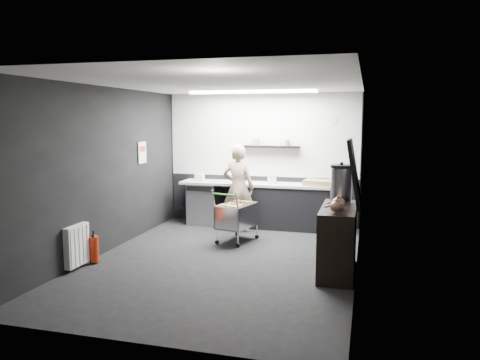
# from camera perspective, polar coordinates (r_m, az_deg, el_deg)

# --- Properties ---
(floor) EXTENTS (5.50, 5.50, 0.00)m
(floor) POSITION_cam_1_polar(r_m,az_deg,el_deg) (7.32, -2.15, -9.87)
(floor) COLOR black
(floor) RESTS_ON ground
(ceiling) EXTENTS (5.50, 5.50, 0.00)m
(ceiling) POSITION_cam_1_polar(r_m,az_deg,el_deg) (7.01, -2.26, 11.71)
(ceiling) COLOR silver
(ceiling) RESTS_ON wall_back
(wall_back) EXTENTS (5.50, 0.00, 5.50)m
(wall_back) POSITION_cam_1_polar(r_m,az_deg,el_deg) (9.68, 2.69, 2.55)
(wall_back) COLOR black
(wall_back) RESTS_ON floor
(wall_front) EXTENTS (5.50, 0.00, 5.50)m
(wall_front) POSITION_cam_1_polar(r_m,az_deg,el_deg) (4.52, -12.76, -3.33)
(wall_front) COLOR black
(wall_front) RESTS_ON floor
(wall_left) EXTENTS (0.00, 5.50, 5.50)m
(wall_left) POSITION_cam_1_polar(r_m,az_deg,el_deg) (7.87, -16.24, 1.11)
(wall_left) COLOR black
(wall_left) RESTS_ON floor
(wall_right) EXTENTS (0.00, 5.50, 5.50)m
(wall_right) POSITION_cam_1_polar(r_m,az_deg,el_deg) (6.72, 14.29, 0.13)
(wall_right) COLOR black
(wall_right) RESTS_ON floor
(kitchen_wall_panel) EXTENTS (3.95, 0.02, 1.70)m
(kitchen_wall_panel) POSITION_cam_1_polar(r_m,az_deg,el_deg) (9.63, 2.68, 5.50)
(kitchen_wall_panel) COLOR silver
(kitchen_wall_panel) RESTS_ON wall_back
(dado_panel) EXTENTS (3.95, 0.02, 1.00)m
(dado_panel) POSITION_cam_1_polar(r_m,az_deg,el_deg) (9.77, 2.64, -2.43)
(dado_panel) COLOR black
(dado_panel) RESTS_ON wall_back
(floating_shelf) EXTENTS (1.20, 0.22, 0.04)m
(floating_shelf) POSITION_cam_1_polar(r_m,az_deg,el_deg) (9.49, 3.71, 4.08)
(floating_shelf) COLOR black
(floating_shelf) RESTS_ON wall_back
(wall_clock) EXTENTS (0.20, 0.03, 0.20)m
(wall_clock) POSITION_cam_1_polar(r_m,az_deg,el_deg) (9.41, 11.10, 7.15)
(wall_clock) COLOR silver
(wall_clock) RESTS_ON wall_back
(poster) EXTENTS (0.02, 0.30, 0.40)m
(poster) POSITION_cam_1_polar(r_m,az_deg,el_deg) (8.97, -11.84, 3.29)
(poster) COLOR white
(poster) RESTS_ON wall_left
(poster_red_band) EXTENTS (0.02, 0.22, 0.10)m
(poster_red_band) POSITION_cam_1_polar(r_m,az_deg,el_deg) (8.96, -11.83, 3.73)
(poster_red_band) COLOR red
(poster_red_band) RESTS_ON poster
(radiator) EXTENTS (0.10, 0.50, 0.60)m
(radiator) POSITION_cam_1_polar(r_m,az_deg,el_deg) (7.27, -19.27, -7.54)
(radiator) COLOR silver
(radiator) RESTS_ON wall_left
(ceiling_strip) EXTENTS (2.40, 0.20, 0.04)m
(ceiling_strip) POSITION_cam_1_polar(r_m,az_deg,el_deg) (8.78, 1.44, 10.67)
(ceiling_strip) COLOR white
(ceiling_strip) RESTS_ON ceiling
(prep_counter) EXTENTS (3.20, 0.61, 0.90)m
(prep_counter) POSITION_cam_1_polar(r_m,az_deg,el_deg) (9.45, 3.02, -3.04)
(prep_counter) COLOR black
(prep_counter) RESTS_ON floor
(person) EXTENTS (0.63, 0.43, 1.70)m
(person) POSITION_cam_1_polar(r_m,az_deg,el_deg) (9.06, -0.20, -0.98)
(person) COLOR beige
(person) RESTS_ON floor
(shopping_cart) EXTENTS (0.70, 0.97, 0.93)m
(shopping_cart) POSITION_cam_1_polar(r_m,az_deg,el_deg) (8.34, -0.34, -4.57)
(shopping_cart) COLOR silver
(shopping_cart) RESTS_ON floor
(sideboard) EXTENTS (0.54, 1.27, 1.91)m
(sideboard) POSITION_cam_1_polar(r_m,az_deg,el_deg) (6.80, 11.99, -6.12)
(sideboard) COLOR black
(sideboard) RESTS_ON floor
(fire_extinguisher) EXTENTS (0.15, 0.15, 0.48)m
(fire_extinguisher) POSITION_cam_1_polar(r_m,az_deg,el_deg) (7.49, -17.38, -7.95)
(fire_extinguisher) COLOR #A8210B
(fire_extinguisher) RESTS_ON floor
(cardboard_box) EXTENTS (0.57, 0.46, 0.11)m
(cardboard_box) POSITION_cam_1_polar(r_m,az_deg,el_deg) (9.16, 9.53, -0.33)
(cardboard_box) COLOR olive
(cardboard_box) RESTS_ON prep_counter
(pink_tub) EXTENTS (0.18, 0.18, 0.18)m
(pink_tub) POSITION_cam_1_polar(r_m,az_deg,el_deg) (9.34, 3.92, 0.13)
(pink_tub) COLOR silver
(pink_tub) RESTS_ON prep_counter
(white_container) EXTENTS (0.17, 0.14, 0.15)m
(white_container) POSITION_cam_1_polar(r_m,az_deg,el_deg) (9.70, -4.94, 0.32)
(white_container) COLOR silver
(white_container) RESTS_ON prep_counter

